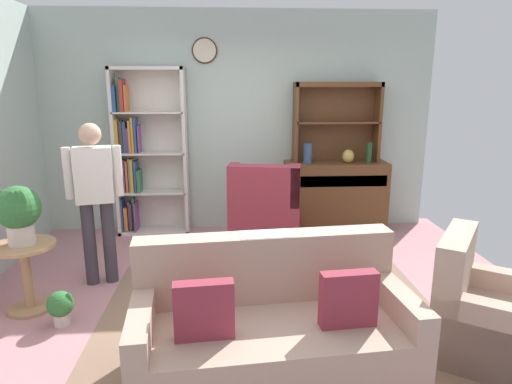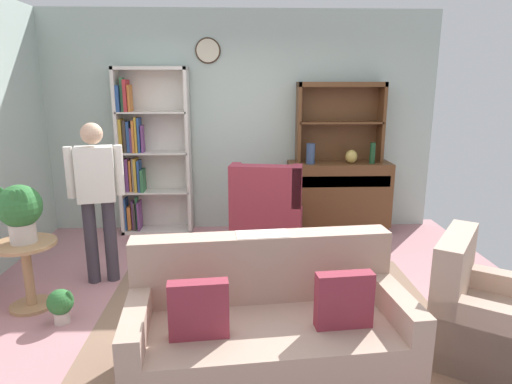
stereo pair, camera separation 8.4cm
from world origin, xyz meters
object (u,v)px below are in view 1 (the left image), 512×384
object	(u,v)px
sideboard_hutch	(337,111)
person_reading	(95,193)
wingback_chair	(265,219)
couch_floral	(272,331)
bookshelf	(145,153)
bottle_wine	(369,153)
potted_plant_large	(18,211)
armchair_floral	(489,318)
book_stack	(301,260)
potted_plant_small	(61,306)
vase_round	(348,156)
coffee_table	(286,271)
plant_stand	(26,269)
sideboard	(335,193)
vase_tall	(308,153)

from	to	relation	value
sideboard_hutch	person_reading	bearing A→B (deg)	-149.83
sideboard_hutch	wingback_chair	distance (m)	1.72
couch_floral	bookshelf	bearing A→B (deg)	113.76
bottle_wine	potted_plant_large	size ratio (longest dim) A/B	0.53
armchair_floral	book_stack	size ratio (longest dim) A/B	5.47
bottle_wine	potted_plant_small	size ratio (longest dim) A/B	0.91
bottle_wine	vase_round	bearing A→B (deg)	175.05
bookshelf	sideboard_hutch	bearing A→B (deg)	0.55
coffee_table	armchair_floral	bearing A→B (deg)	-29.30
bottle_wine	plant_stand	bearing A→B (deg)	-152.09
plant_stand	sideboard_hutch	bearing A→B (deg)	33.42
couch_floral	person_reading	world-z (taller)	person_reading
vase_round	person_reading	world-z (taller)	person_reading
couch_floral	vase_round	bearing A→B (deg)	66.71
sideboard	armchair_floral	size ratio (longest dim) A/B	1.22
bottle_wine	person_reading	distance (m)	3.31
vase_tall	potted_plant_large	size ratio (longest dim) A/B	0.51
plant_stand	couch_floral	bearing A→B (deg)	-26.39
sideboard_hutch	plant_stand	distance (m)	3.92
sideboard_hutch	wingback_chair	world-z (taller)	sideboard_hutch
sideboard	book_stack	world-z (taller)	sideboard
person_reading	potted_plant_large	bearing A→B (deg)	-131.97
person_reading	vase_tall	bearing A→B (deg)	30.88
bookshelf	plant_stand	size ratio (longest dim) A/B	3.49
vase_round	person_reading	distance (m)	3.09
armchair_floral	plant_stand	bearing A→B (deg)	166.14
couch_floral	wingback_chair	distance (m)	2.25
armchair_floral	couch_floral	bearing A→B (deg)	-175.72
potted_plant_large	book_stack	distance (m)	2.38
sideboard_hutch	person_reading	distance (m)	3.12
vase_round	couch_floral	distance (m)	3.21
person_reading	coffee_table	distance (m)	1.93
vase_tall	couch_floral	world-z (taller)	vase_tall
bookshelf	bottle_wine	xyz separation A→B (m)	(2.83, -0.17, 0.01)
sideboard_hutch	sideboard	bearing A→B (deg)	-90.00
wingback_chair	potted_plant_small	distance (m)	2.35
sideboard_hutch	vase_round	world-z (taller)	sideboard_hutch
sideboard	wingback_chair	distance (m)	1.20
bookshelf	coffee_table	xyz separation A→B (m)	(1.53, -2.15, -0.69)
vase_tall	potted_plant_small	distance (m)	3.30
potted_plant_large	person_reading	size ratio (longest dim) A/B	0.32
vase_tall	person_reading	xyz separation A→B (m)	(-2.25, -1.34, -0.14)
bookshelf	vase_round	distance (m)	2.58
couch_floral	potted_plant_large	xyz separation A→B (m)	(-2.01, 0.99, 0.58)
sideboard	couch_floral	bearing A→B (deg)	-110.63
bookshelf	plant_stand	xyz separation A→B (m)	(-0.67, -2.03, -0.67)
bottle_wine	potted_plant_large	world-z (taller)	bottle_wine
sideboard_hutch	potted_plant_small	distance (m)	3.86
vase_tall	potted_plant_small	size ratio (longest dim) A/B	0.88
sideboard	book_stack	size ratio (longest dim) A/B	6.65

